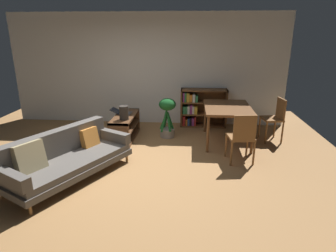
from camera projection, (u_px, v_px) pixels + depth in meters
The scene contains 11 objects.
ground_plane at pixel (125, 167), 4.99m from camera, with size 8.16×8.16×0.00m, color #9E7042.
back_wall_panel at pixel (147, 70), 7.12m from camera, with size 6.80×0.10×2.70m, color silver.
fabric_couch at pixel (66, 157), 4.55m from camera, with size 1.67×2.18×0.76m.
media_console at pixel (125, 127), 6.27m from camera, with size 0.42×1.23×0.53m.
open_laptop at pixel (122, 112), 6.32m from camera, with size 0.46×0.30×0.11m.
desk_speaker at pixel (124, 113), 5.85m from camera, with size 0.19×0.19×0.28m.
potted_floor_plant at pixel (167, 115), 6.30m from camera, with size 0.37×0.44×0.87m.
dining_table at pixel (227, 110), 5.96m from camera, with size 0.94×1.33×0.77m.
dining_chair_near at pixel (275, 117), 6.08m from camera, with size 0.44×0.47×0.92m.
dining_chair_far at pixel (242, 135), 5.03m from camera, with size 0.49×0.47×0.91m.
bookshelf at pixel (199, 108), 7.10m from camera, with size 1.12×0.36×0.93m.
Camera 1 is at (1.11, -4.44, 2.23)m, focal length 30.74 mm.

